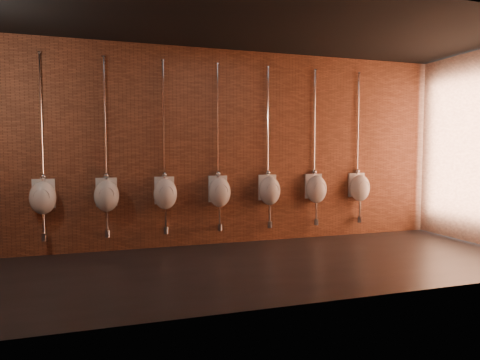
{
  "coord_description": "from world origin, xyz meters",
  "views": [
    {
      "loc": [
        -1.65,
        -5.33,
        1.56
      ],
      "look_at": [
        0.34,
        0.9,
        1.1
      ],
      "focal_mm": 32.0,
      "sensor_mm": 36.0,
      "label": 1
    }
  ],
  "objects_px": {
    "urinal_1": "(107,195)",
    "urinal_5": "(316,188)",
    "urinal_4": "(270,190)",
    "urinal_2": "(165,193)",
    "urinal_0": "(43,196)",
    "urinal_6": "(360,187)",
    "urinal_3": "(219,191)"
  },
  "relations": [
    {
      "from": "urinal_1",
      "to": "urinal_5",
      "type": "distance_m",
      "value": 3.51
    },
    {
      "from": "urinal_4",
      "to": "urinal_5",
      "type": "height_order",
      "value": "same"
    },
    {
      "from": "urinal_1",
      "to": "urinal_2",
      "type": "distance_m",
      "value": 0.88
    },
    {
      "from": "urinal_0",
      "to": "urinal_1",
      "type": "bearing_deg",
      "value": 0.0
    },
    {
      "from": "urinal_0",
      "to": "urinal_6",
      "type": "bearing_deg",
      "value": 0.0
    },
    {
      "from": "urinal_2",
      "to": "urinal_6",
      "type": "distance_m",
      "value": 3.51
    },
    {
      "from": "urinal_4",
      "to": "urinal_6",
      "type": "xyz_separation_m",
      "value": [
        1.76,
        0.0,
        0.0
      ]
    },
    {
      "from": "urinal_6",
      "to": "urinal_3",
      "type": "bearing_deg",
      "value": 180.0
    },
    {
      "from": "urinal_5",
      "to": "urinal_1",
      "type": "bearing_deg",
      "value": 180.0
    },
    {
      "from": "urinal_0",
      "to": "urinal_3",
      "type": "relative_size",
      "value": 1.0
    },
    {
      "from": "urinal_2",
      "to": "urinal_5",
      "type": "relative_size",
      "value": 1.0
    },
    {
      "from": "urinal_0",
      "to": "urinal_3",
      "type": "bearing_deg",
      "value": 0.0
    },
    {
      "from": "urinal_1",
      "to": "urinal_6",
      "type": "height_order",
      "value": "same"
    },
    {
      "from": "urinal_2",
      "to": "urinal_0",
      "type": "bearing_deg",
      "value": 180.0
    },
    {
      "from": "urinal_5",
      "to": "urinal_6",
      "type": "height_order",
      "value": "same"
    },
    {
      "from": "urinal_4",
      "to": "urinal_5",
      "type": "bearing_deg",
      "value": 0.0
    },
    {
      "from": "urinal_1",
      "to": "urinal_6",
      "type": "relative_size",
      "value": 1.0
    },
    {
      "from": "urinal_6",
      "to": "urinal_4",
      "type": "bearing_deg",
      "value": 180.0
    },
    {
      "from": "urinal_2",
      "to": "urinal_4",
      "type": "distance_m",
      "value": 1.76
    },
    {
      "from": "urinal_3",
      "to": "urinal_6",
      "type": "height_order",
      "value": "same"
    },
    {
      "from": "urinal_0",
      "to": "urinal_2",
      "type": "relative_size",
      "value": 1.0
    },
    {
      "from": "urinal_1",
      "to": "urinal_5",
      "type": "bearing_deg",
      "value": 0.0
    },
    {
      "from": "urinal_1",
      "to": "urinal_3",
      "type": "bearing_deg",
      "value": 0.0
    },
    {
      "from": "urinal_1",
      "to": "urinal_2",
      "type": "height_order",
      "value": "same"
    },
    {
      "from": "urinal_2",
      "to": "urinal_3",
      "type": "xyz_separation_m",
      "value": [
        0.88,
        0.0,
        0.0
      ]
    },
    {
      "from": "urinal_2",
      "to": "urinal_5",
      "type": "distance_m",
      "value": 2.63
    },
    {
      "from": "urinal_1",
      "to": "urinal_6",
      "type": "distance_m",
      "value": 4.39
    },
    {
      "from": "urinal_4",
      "to": "urinal_2",
      "type": "bearing_deg",
      "value": 180.0
    },
    {
      "from": "urinal_2",
      "to": "urinal_3",
      "type": "distance_m",
      "value": 0.88
    },
    {
      "from": "urinal_0",
      "to": "urinal_1",
      "type": "distance_m",
      "value": 0.88
    },
    {
      "from": "urinal_6",
      "to": "urinal_0",
      "type": "bearing_deg",
      "value": 180.0
    },
    {
      "from": "urinal_4",
      "to": "urinal_6",
      "type": "distance_m",
      "value": 1.76
    }
  ]
}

